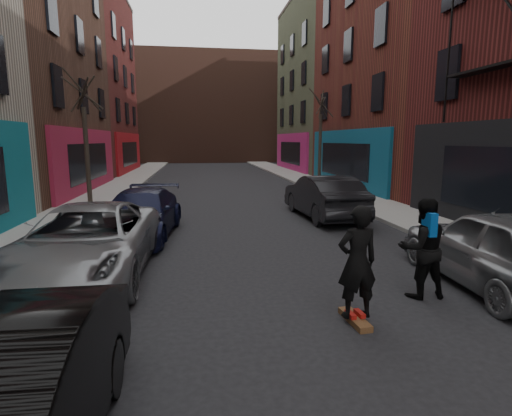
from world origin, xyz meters
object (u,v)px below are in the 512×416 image
object	(u,v)px
parked_left_far	(87,242)
parked_right_end	(323,197)
parked_right_far	(498,249)
skateboarder	(357,262)
tree_right_far	(320,130)
parked_left_end	(140,214)
tree_left_far	(85,129)
pedestrian	(422,248)
skateboard	(355,319)

from	to	relation	value
parked_left_far	parked_right_end	world-z (taller)	parked_right_end
parked_right_far	skateboarder	distance (m)	3.50
tree_right_far	parked_left_end	bearing A→B (deg)	-127.50
tree_right_far	parked_left_far	distance (m)	18.87
parked_right_far	parked_right_end	xyz separation A→B (m)	(-1.11, 7.52, -0.00)
tree_left_far	tree_right_far	distance (m)	13.78
pedestrian	tree_left_far	bearing A→B (deg)	-52.04
parked_right_far	parked_left_far	bearing A→B (deg)	-10.19
skateboard	pedestrian	distance (m)	2.03
tree_left_far	skateboard	world-z (taller)	tree_left_far
parked_right_end	parked_left_end	bearing A→B (deg)	15.39
skateboard	parked_right_end	bearing A→B (deg)	71.06
parked_right_end	tree_right_far	bearing A→B (deg)	-109.65
parked_right_far	tree_left_far	bearing A→B (deg)	-45.04
skateboard	pedestrian	xyz separation A→B (m)	(1.62, 0.86, 0.89)
parked_left_far	skateboard	world-z (taller)	parked_left_far
tree_left_far	parked_right_end	bearing A→B (deg)	-23.60
parked_left_far	pedestrian	bearing A→B (deg)	-16.01
parked_left_far	parked_left_end	xyz separation A→B (m)	(0.62, 3.50, -0.06)
pedestrian	tree_right_far	bearing A→B (deg)	-100.16
tree_right_far	parked_right_end	bearing A→B (deg)	-106.53
tree_right_far	parked_left_end	size ratio (longest dim) A/B	1.39
pedestrian	parked_right_end	bearing A→B (deg)	-93.23
tree_left_far	skateboarder	bearing A→B (deg)	-60.49
parked_left_end	parked_right_far	world-z (taller)	parked_right_far
tree_left_far	parked_left_far	size ratio (longest dim) A/B	1.18
tree_left_far	parked_left_far	distance (m)	10.37
parked_right_end	parked_left_far	bearing A→B (deg)	35.64
pedestrian	parked_right_far	bearing A→B (deg)	-172.72
parked_left_end	skateboarder	xyz separation A→B (m)	(4.17, -6.42, 0.30)
tree_right_far	skateboarder	distance (m)	19.55
tree_left_far	parked_right_far	world-z (taller)	tree_left_far
tree_left_far	parked_left_end	xyz separation A→B (m)	(3.00, -6.25, -2.67)
parked_left_end	skateboarder	bearing A→B (deg)	-51.36
parked_left_far	skateboarder	size ratio (longest dim) A/B	3.03
parked_right_end	skateboard	world-z (taller)	parked_right_end
parked_left_far	parked_right_far	xyz separation A→B (m)	(8.13, -1.88, 0.04)
parked_left_end	pedestrian	world-z (taller)	pedestrian
tree_left_far	parked_right_end	distance (m)	10.58
tree_left_far	pedestrian	xyz separation A→B (m)	(8.79, -11.81, -2.44)
parked_left_far	parked_right_end	bearing A→B (deg)	40.59
parked_left_far	skateboard	distance (m)	5.66
parked_right_far	skateboard	bearing A→B (deg)	20.16
parked_right_end	pedestrian	world-z (taller)	pedestrian
tree_left_far	parked_left_end	size ratio (longest dim) A/B	1.33
tree_right_far	parked_right_far	xyz separation A→B (m)	(-1.89, -17.63, -2.72)
parked_left_far	pedestrian	xyz separation A→B (m)	(6.41, -2.06, 0.17)
parked_left_far	parked_left_end	distance (m)	3.55
tree_right_far	pedestrian	bearing A→B (deg)	-101.46
parked_right_end	skateboarder	distance (m)	8.85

